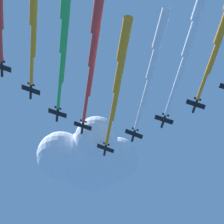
% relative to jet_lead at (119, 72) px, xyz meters
% --- Properties ---
extents(jet_lead, '(13.13, 80.32, 4.47)m').
position_rel_jet_lead_xyz_m(jet_lead, '(0.00, 0.00, 0.00)').
color(jet_lead, black).
extents(jet_port_inner, '(12.22, 78.84, 4.37)m').
position_rel_jet_lead_xyz_m(jet_port_inner, '(-11.92, -8.64, 3.35)').
color(jet_port_inner, black).
extents(jet_starboard_inner, '(11.36, 74.95, 4.50)m').
position_rel_jet_lead_xyz_m(jet_starboard_inner, '(12.00, -7.98, 1.24)').
color(jet_starboard_inner, black).
extents(jet_port_mid, '(11.70, 74.28, 4.37)m').
position_rel_jet_lead_xyz_m(jet_port_mid, '(-24.11, -15.26, 0.06)').
color(jet_port_mid, black).
extents(jet_starboard_mid, '(11.96, 79.71, 4.39)m').
position_rel_jet_lead_xyz_m(jet_starboard_mid, '(22.45, -22.52, 1.91)').
color(jet_starboard_mid, black).
extents(jet_port_outer, '(11.19, 72.96, 4.44)m').
position_rel_jet_lead_xyz_m(jet_port_outer, '(-36.30, -23.98, 2.04)').
color(jet_port_outer, black).
extents(jet_starboard_outer, '(12.91, 72.27, 4.46)m').
position_rel_jet_lead_xyz_m(jet_starboard_outer, '(32.68, -29.09, 2.78)').
color(jet_starboard_outer, black).
extents(cloud_puff, '(53.67, 43.18, 35.94)m').
position_rel_jet_lead_xyz_m(cloud_puff, '(0.99, 72.14, 14.11)').
color(cloud_puff, white).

